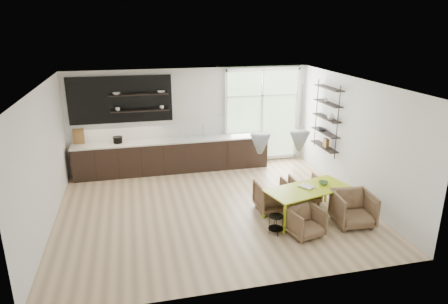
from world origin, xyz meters
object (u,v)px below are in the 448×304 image
Objects in this scene: dining_table at (308,190)px; wire_stool at (276,222)px; armchair_front_left at (305,222)px; armchair_back_left at (272,196)px; armchair_back_right at (305,189)px; armchair_front_right at (353,209)px.

wire_stool is (-0.93, -0.55, -0.38)m from dining_table.
armchair_front_left is (-0.38, -0.75, -0.34)m from dining_table.
armchair_front_left is 1.65× the size of wire_stool.
dining_table and armchair_back_left have the same top height.
armchair_front_left is (-0.68, -1.53, -0.01)m from armchair_back_right.
armchair_back_left reaches higher than armchair_back_right.
armchair_front_left reaches higher than wire_stool.
armchair_front_right is (1.18, 0.18, 0.07)m from armchair_front_left.
armchair_front_right is (1.43, -1.07, 0.03)m from armchair_back_left.
dining_table is at bearing 30.48° from wire_stool.
dining_table is 3.00× the size of armchair_back_right.
dining_table reaches higher than armchair_front_left.
armchair_back_left is 1.11× the size of armchair_back_right.
wire_stool is at bearing 145.36° from armchair_front_left.
dining_table is 1.02m from armchair_front_right.
armchair_back_right is 1.81m from wire_stool.
armchair_back_left is (-0.63, 0.50, -0.29)m from dining_table.
armchair_front_left is at bearing -131.79° from dining_table.
armchair_front_right reaches higher than wire_stool.
armchair_back_right is 1.03× the size of armchair_front_left.
armchair_back_right is at bearing 52.15° from armchair_front_left.
wire_stool is (-1.23, -1.33, -0.05)m from armchair_back_right.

